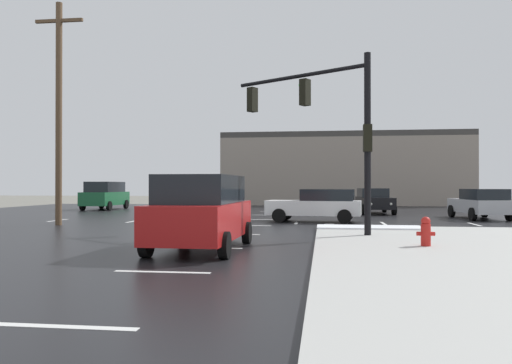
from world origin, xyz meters
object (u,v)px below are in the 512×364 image
sedan_grey (225,199)px  suv_red (202,211)px  suv_green (105,195)px  fire_hydrant (426,231)px  utility_pole_mid (59,109)px  traffic_signal_mast (327,117)px  sedan_black (374,200)px  sedan_white (317,205)px  sedan_silver (480,203)px

sedan_grey → suv_red: 20.73m
suv_red → suv_green: bearing=30.6°
fire_hydrant → utility_pole_mid: bearing=154.4°
fire_hydrant → suv_red: bearing=-173.7°
traffic_signal_mast → sedan_black: 15.42m
sedan_white → fire_hydrant: bearing=112.1°
traffic_signal_mast → suv_green: size_ratio=1.24×
fire_hydrant → sedan_black: size_ratio=0.17×
sedan_grey → suv_red: bearing=5.9°
fire_hydrant → sedan_grey: size_ratio=0.17×
traffic_signal_mast → suv_red: 6.35m
utility_pole_mid → fire_hydrant: bearing=-25.6°
suv_red → utility_pole_mid: (-8.33, 7.55, 4.07)m
suv_red → sedan_white: suv_red is taller
sedan_black → utility_pole_mid: bearing=-56.0°
sedan_grey → sedan_silver: 16.02m
sedan_grey → sedan_white: size_ratio=0.99×
sedan_silver → sedan_grey: bearing=62.4°
fire_hydrant → utility_pole_mid: 16.58m
suv_green → utility_pole_mid: size_ratio=0.49×
sedan_black → sedan_white: 8.67m
suv_green → sedan_silver: bearing=-109.0°
traffic_signal_mast → fire_hydrant: bearing=157.0°
fire_hydrant → sedan_silver: (5.41, 13.65, 0.32)m
sedan_grey → utility_pole_mid: size_ratio=0.47×
traffic_signal_mast → sedan_silver: traffic_signal_mast is taller
fire_hydrant → sedan_white: (-3.03, 10.48, 0.32)m
sedan_black → sedan_white: size_ratio=0.99×
traffic_signal_mast → fire_hydrant: traffic_signal_mast is taller
traffic_signal_mast → utility_pole_mid: utility_pole_mid is taller
utility_pole_mid → suv_red: bearing=-42.2°
traffic_signal_mast → sedan_grey: size_ratio=1.31×
sedan_silver → sedan_black: same height
fire_hydrant → suv_green: size_ratio=0.16×
sedan_silver → sedan_white: 9.01m
fire_hydrant → suv_green: (-18.65, 21.29, 0.55)m
sedan_grey → traffic_signal_mast: bearing=19.5°
sedan_silver → fire_hydrant: bearing=153.3°
traffic_signal_mast → suv_red: traffic_signal_mast is taller
fire_hydrant → sedan_grey: bearing=115.4°
sedan_silver → utility_pole_mid: size_ratio=0.47×
fire_hydrant → utility_pole_mid: (-14.36, 6.89, 4.63)m
sedan_silver → suv_red: bearing=136.3°
traffic_signal_mast → sedan_grey: traffic_signal_mast is taller
suv_green → fire_hydrant: bearing=-140.1°
fire_hydrant → suv_red: (-6.03, -0.67, 0.55)m
utility_pole_mid → sedan_grey: bearing=68.9°
sedan_black → utility_pole_mid: (-14.79, -11.55, 4.31)m
sedan_white → suv_green: bearing=-28.7°
fire_hydrant → suv_red: suv_red is taller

